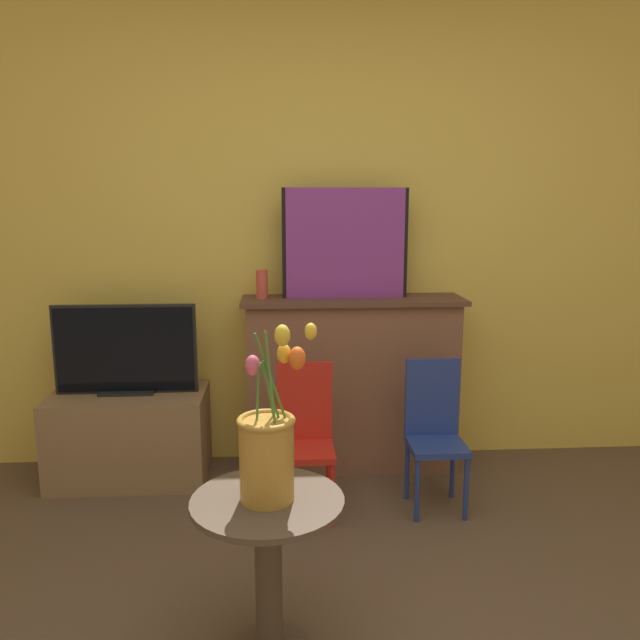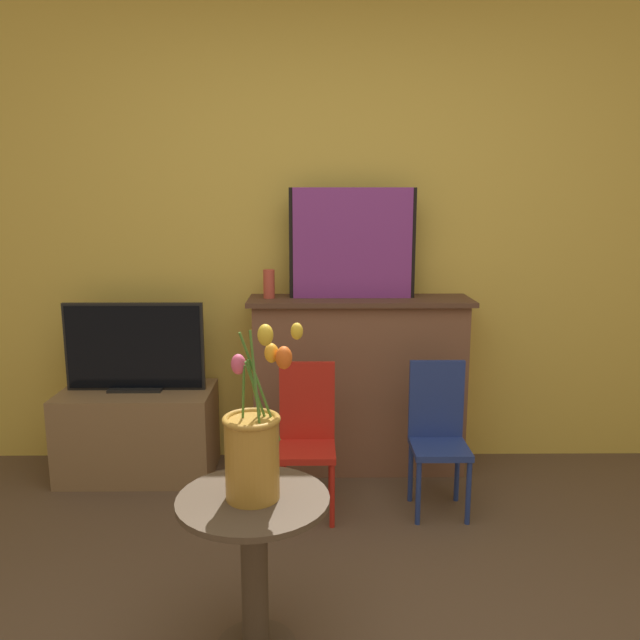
% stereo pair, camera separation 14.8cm
% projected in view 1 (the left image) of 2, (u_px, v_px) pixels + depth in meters
% --- Properties ---
extents(wall_back, '(8.00, 0.06, 2.70)m').
position_uv_depth(wall_back, '(325.00, 223.00, 3.45)').
color(wall_back, '#EAC651').
rests_on(wall_back, ground).
extents(fireplace_mantel, '(1.19, 0.35, 0.96)m').
position_uv_depth(fireplace_mantel, '(352.00, 381.00, 3.43)').
color(fireplace_mantel, brown).
rests_on(fireplace_mantel, ground).
extents(painting, '(0.67, 0.03, 0.58)m').
position_uv_depth(painting, '(345.00, 243.00, 3.30)').
color(painting, black).
rests_on(painting, fireplace_mantel).
extents(mantel_candle, '(0.06, 0.06, 0.15)m').
position_uv_depth(mantel_candle, '(262.00, 284.00, 3.30)').
color(mantel_candle, '#CC4C3D').
rests_on(mantel_candle, fireplace_mantel).
extents(tv_stand, '(0.80, 0.45, 0.47)m').
position_uv_depth(tv_stand, '(130.00, 436.00, 3.32)').
color(tv_stand, olive).
rests_on(tv_stand, ground).
extents(tv_monitor, '(0.73, 0.12, 0.47)m').
position_uv_depth(tv_monitor, '(125.00, 351.00, 3.24)').
color(tv_monitor, black).
rests_on(tv_monitor, tv_stand).
extents(chair_red, '(0.26, 0.26, 0.72)m').
position_uv_depth(chair_red, '(305.00, 432.00, 2.94)').
color(chair_red, red).
rests_on(chair_red, ground).
extents(chair_blue, '(0.26, 0.26, 0.72)m').
position_uv_depth(chair_blue, '(434.00, 427.00, 3.00)').
color(chair_blue, navy).
rests_on(chair_blue, ground).
extents(side_table, '(0.49, 0.49, 0.55)m').
position_uv_depth(side_table, '(268.00, 555.00, 1.99)').
color(side_table, '#4C3D2D').
rests_on(side_table, ground).
extents(vase_tulips, '(0.25, 0.21, 0.57)m').
position_uv_depth(vase_tulips, '(268.00, 448.00, 1.93)').
color(vase_tulips, '#B78433').
rests_on(vase_tulips, side_table).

